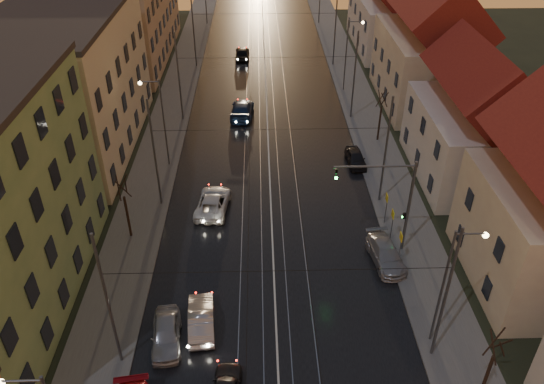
{
  "coord_description": "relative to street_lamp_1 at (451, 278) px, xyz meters",
  "views": [
    {
      "loc": [
        -0.82,
        -10.26,
        24.13
      ],
      "look_at": [
        0.02,
        21.23,
        2.9
      ],
      "focal_mm": 35.0,
      "sensor_mm": 36.0,
      "label": 1
    }
  ],
  "objects": [
    {
      "name": "road",
      "position": [
        -9.1,
        30.0,
        -4.87
      ],
      "size": [
        16.0,
        120.0,
        0.04
      ],
      "primitive_type": "cube",
      "color": "black",
      "rests_on": "ground"
    },
    {
      "name": "sidewalk_left",
      "position": [
        -19.1,
        30.0,
        -4.81
      ],
      "size": [
        4.0,
        120.0,
        0.15
      ],
      "primitive_type": "cube",
      "color": "#4C4C4C",
      "rests_on": "ground"
    },
    {
      "name": "sidewalk_right",
      "position": [
        0.9,
        30.0,
        -4.81
      ],
      "size": [
        4.0,
        120.0,
        0.15
      ],
      "primitive_type": "cube",
      "color": "#4C4C4C",
      "rests_on": "ground"
    },
    {
      "name": "tram_rail_0",
      "position": [
        -11.3,
        30.0,
        -4.83
      ],
      "size": [
        0.06,
        120.0,
        0.03
      ],
      "primitive_type": "cube",
      "color": "gray",
      "rests_on": "road"
    },
    {
      "name": "tram_rail_1",
      "position": [
        -9.87,
        30.0,
        -4.83
      ],
      "size": [
        0.06,
        120.0,
        0.03
      ],
      "primitive_type": "cube",
      "color": "gray",
      "rests_on": "road"
    },
    {
      "name": "tram_rail_2",
      "position": [
        -8.33,
        30.0,
        -4.83
      ],
      "size": [
        0.06,
        120.0,
        0.03
      ],
      "primitive_type": "cube",
      "color": "gray",
      "rests_on": "road"
    },
    {
      "name": "tram_rail_3",
      "position": [
        -6.9,
        30.0,
        -4.83
      ],
      "size": [
        0.06,
        120.0,
        0.03
      ],
      "primitive_type": "cube",
      "color": "gray",
      "rests_on": "road"
    },
    {
      "name": "apartment_left_2",
      "position": [
        -26.6,
        24.0,
        1.11
      ],
      "size": [
        10.0,
        20.0,
        12.0
      ],
      "primitive_type": "cube",
      "color": "beige",
      "rests_on": "ground"
    },
    {
      "name": "apartment_left_3",
      "position": [
        -26.6,
        48.0,
        2.11
      ],
      "size": [
        10.0,
        24.0,
        14.0
      ],
      "primitive_type": "cube",
      "color": "tan",
      "rests_on": "ground"
    },
    {
      "name": "house_right_2",
      "position": [
        7.9,
        18.0,
        -0.24
      ],
      "size": [
        9.18,
        12.24,
        9.2
      ],
      "color": "beige",
      "rests_on": "ground"
    },
    {
      "name": "house_right_3",
      "position": [
        7.9,
        33.0,
        0.92
      ],
      "size": [
        9.18,
        14.28,
        11.5
      ],
      "color": "#BCA990",
      "rests_on": "ground"
    },
    {
      "name": "house_right_4",
      "position": [
        7.9,
        51.0,
        0.16
      ],
      "size": [
        9.18,
        16.32,
        10.0
      ],
      "color": "beige",
      "rests_on": "ground"
    },
    {
      "name": "catenary_pole_l_1",
      "position": [
        -17.7,
        -1.0,
        -0.39
      ],
      "size": [
        0.16,
        0.16,
        9.0
      ],
      "primitive_type": "cylinder",
      "color": "#595B60",
      "rests_on": "ground"
    },
    {
      "name": "catenary_pole_r_1",
      "position": [
        -0.5,
        -1.0,
        -0.39
      ],
      "size": [
        0.16,
        0.16,
        9.0
      ],
      "primitive_type": "cylinder",
      "color": "#595B60",
      "rests_on": "ground"
    },
    {
      "name": "catenary_pole_l_2",
      "position": [
        -17.7,
        14.0,
        -0.39
      ],
      "size": [
        0.16,
        0.16,
        9.0
      ],
      "primitive_type": "cylinder",
      "color": "#595B60",
      "rests_on": "ground"
    },
    {
      "name": "catenary_pole_r_2",
      "position": [
        -0.5,
        14.0,
        -0.39
      ],
      "size": [
        0.16,
        0.16,
        9.0
      ],
      "primitive_type": "cylinder",
      "color": "#595B60",
      "rests_on": "ground"
    },
    {
      "name": "catenary_pole_l_3",
      "position": [
        -17.7,
        29.0,
        -0.39
      ],
      "size": [
        0.16,
        0.16,
        9.0
      ],
      "primitive_type": "cylinder",
      "color": "#595B60",
      "rests_on": "ground"
    },
    {
      "name": "catenary_pole_r_3",
      "position": [
        -0.5,
        29.0,
        -0.39
      ],
      "size": [
        0.16,
        0.16,
        9.0
      ],
      "primitive_type": "cylinder",
      "color": "#595B60",
      "rests_on": "ground"
    },
    {
      "name": "catenary_pole_l_4",
      "position": [
        -17.7,
        44.0,
        -0.39
      ],
      "size": [
        0.16,
        0.16,
        9.0
      ],
      "primitive_type": "cylinder",
      "color": "#595B60",
      "rests_on": "ground"
    },
    {
      "name": "catenary_pole_r_4",
      "position": [
        -0.5,
        44.0,
        -0.39
      ],
      "size": [
        0.16,
        0.16,
        9.0
      ],
      "primitive_type": "cylinder",
      "color": "#595B60",
      "rests_on": "ground"
    },
    {
      "name": "street_lamp_1",
      "position": [
        0.0,
        0.0,
        0.0
      ],
      "size": [
        1.75,
        0.32,
        8.0
      ],
      "color": "#595B60",
      "rests_on": "ground"
    },
    {
      "name": "street_lamp_2",
      "position": [
        -18.21,
        20.0,
        0.0
      ],
      "size": [
        1.75,
        0.32,
        8.0
      ],
      "color": "#595B60",
      "rests_on": "ground"
    },
    {
      "name": "street_lamp_3",
      "position": [
        0.0,
        36.0,
        0.0
      ],
      "size": [
        1.75,
        0.32,
        8.0
      ],
      "color": "#595B60",
      "rests_on": "ground"
    },
    {
      "name": "traffic_light_mast",
      "position": [
        -1.11,
        8.0,
        -0.29
      ],
      "size": [
        5.3,
        0.32,
        7.2
      ],
      "color": "#595B60",
      "rests_on": "ground"
    },
    {
      "name": "bare_tree_0",
      "position": [
        -19.3,
        10.0,
        -2.4
      ],
      "size": [
        1.09,
        1.09,
        5.11
      ],
      "color": "black",
      "rests_on": "ground"
    },
    {
      "name": "bare_tree_1",
      "position": [
        1.1,
        -4.0,
        -2.4
      ],
      "size": [
        1.09,
        1.09,
        5.11
      ],
      "color": "black",
      "rests_on": "ground"
    },
    {
      "name": "bare_tree_2",
      "position": [
        1.3,
        24.0,
        -2.4
      ],
      "size": [
        1.09,
        1.09,
        5.11
      ],
      "color": "black",
      "rests_on": "ground"
    },
    {
      "name": "driving_car_1",
      "position": [
        -13.49,
        1.4,
        -4.2
      ],
      "size": [
        1.85,
        4.3,
        1.38
      ],
      "primitive_type": "imported",
      "rotation": [
        0.0,
        0.0,
        3.24
      ],
      "color": "#A4A3A9",
      "rests_on": "ground"
    },
    {
      "name": "driving_car_2",
      "position": [
        -13.58,
        13.22,
        -4.2
      ],
      "size": [
        2.81,
        5.15,
        1.37
      ],
      "primitive_type": "imported",
      "rotation": [
        0.0,
        0.0,
        3.03
      ],
      "color": "silver",
      "rests_on": "ground"
    },
    {
      "name": "driving_car_3",
      "position": [
        -11.67,
        29.64,
        -4.11
      ],
      "size": [
        2.56,
        5.5,
        1.56
      ],
      "primitive_type": "imported",
      "rotation": [
        0.0,
        0.0,
        3.07
      ],
      "color": "#182A48",
      "rests_on": "ground"
    },
    {
      "name": "driving_car_4",
      "position": [
        -11.99,
        46.76,
        -4.13
      ],
      "size": [
        1.81,
        4.45,
        1.52
      ],
      "primitive_type": "imported",
      "rotation": [
        0.0,
        0.0,
        3.15
      ],
      "color": "black",
      "rests_on": "ground"
    },
    {
      "name": "parked_left_3",
      "position": [
        -15.38,
        0.29,
        -4.2
      ],
      "size": [
        2.02,
        4.18,
        1.37
      ],
      "primitive_type": "imported",
      "rotation": [
        0.0,
        0.0,
        0.1
      ],
      "color": "#9F9FA4",
      "rests_on": "ground"
    },
    {
      "name": "parked_right_1",
      "position": [
        -1.5,
        6.82,
        -4.23
      ],
      "size": [
        2.4,
        4.69,
        1.3
      ],
      "primitive_type": "imported",
      "rotation": [
        0.0,
        0.0,
        0.13
      ],
      "color": "#98989D",
      "rests_on": "ground"
    },
    {
      "name": "parked_right_2",
      "position": [
        -1.5,
        19.73,
        -4.26
      ],
      "size": [
        1.68,
        3.76,
        1.26
      ],
      "primitive_type": "imported",
      "rotation": [
        0.0,
        0.0,
        0.05
      ],
      "color": "black",
      "rests_on": "ground"
    }
  ]
}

